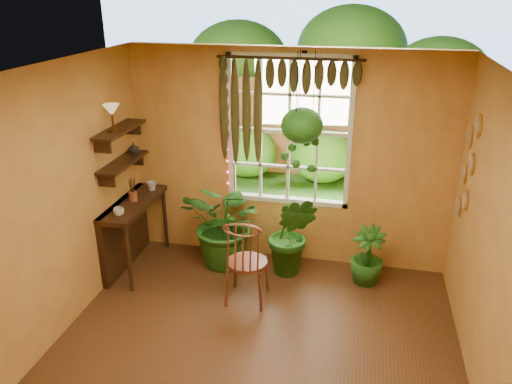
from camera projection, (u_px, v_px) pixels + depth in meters
floor at (246, 374)px, 4.63m from camera, size 4.50×4.50×0.00m
ceiling at (244, 81)px, 3.59m from camera, size 4.50×4.50×0.00m
wall_back at (288, 160)px, 6.14m from camera, size 4.00×0.00×4.00m
wall_left at (30, 223)px, 4.51m from camera, size 0.00×4.50×4.50m
wall_right at (506, 273)px, 3.71m from camera, size 0.00×4.50×4.50m
window at (289, 132)px, 6.04m from camera, size 1.52×0.10×1.86m
valance_vine at (281, 85)px, 5.72m from camera, size 1.70×0.12×1.10m
string_lights at (226, 126)px, 6.09m from camera, size 0.03×0.03×1.54m
wall_plates at (467, 169)px, 5.26m from camera, size 0.04×0.32×1.10m
counter_ledge at (128, 226)px, 6.24m from camera, size 0.40×1.20×0.90m
shelf_lower at (123, 162)px, 5.91m from camera, size 0.25×0.90×0.04m
shelf_upper at (120, 129)px, 5.75m from camera, size 0.25×0.90×0.04m
backyard at (334, 93)px, 10.29m from camera, size 14.00×10.00×12.00m
windsor_chair at (246, 274)px, 5.59m from camera, size 0.46×0.49×1.21m
potted_plant_left at (227, 223)px, 6.24m from camera, size 1.29×1.20×1.17m
potted_plant_mid at (292, 235)px, 6.05m from camera, size 0.64×0.55×1.07m
potted_plant_right at (367, 256)px, 5.94m from camera, size 0.51×0.51×0.72m
hanging_basket at (302, 127)px, 5.66m from camera, size 0.48×0.48×1.37m
cup_a at (119, 212)px, 5.70m from camera, size 0.12×0.12×0.09m
cup_b at (152, 186)px, 6.40m from camera, size 0.13×0.13×0.11m
brush_jar at (132, 190)px, 6.04m from camera, size 0.10×0.10×0.37m
shelf_vase at (134, 148)px, 6.14m from camera, size 0.14×0.14×0.14m
tiffany_lamp at (112, 112)px, 5.51m from camera, size 0.19×0.19×0.31m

